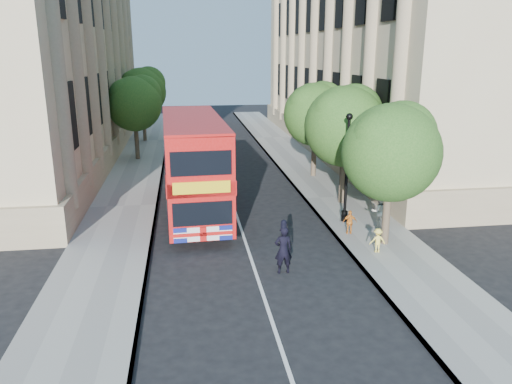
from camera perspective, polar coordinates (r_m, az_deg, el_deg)
name	(u,v)px	position (r m, az deg, el deg)	size (l,w,h in m)	color
ground	(260,286)	(17.90, 0.49, -10.73)	(120.00, 120.00, 0.00)	black
pavement_right	(335,198)	(28.23, 8.99, -0.67)	(3.50, 80.00, 0.12)	gray
pavement_left	(124,207)	(27.21, -14.85, -1.65)	(3.50, 80.00, 0.12)	gray
building_right	(386,37)	(43.00, 14.59, 16.74)	(12.00, 38.00, 18.00)	#C5AD89
building_left	(22,36)	(41.41, -25.17, 15.84)	(12.00, 38.00, 18.00)	#C5AD89
tree_right_near	(392,147)	(20.93, 15.29, 4.95)	(4.00, 4.00, 6.08)	#473828
tree_right_mid	(346,122)	(26.43, 10.21, 7.89)	(4.20, 4.20, 6.37)	#473828
tree_right_far	(316,111)	(32.15, 6.84, 9.18)	(4.00, 4.00, 6.15)	#473828
tree_left_far	(135,101)	(38.17, -13.70, 10.10)	(4.00, 4.00, 6.30)	#473828
tree_left_back	(143,89)	(46.10, -12.84, 11.41)	(4.20, 4.20, 6.65)	#473828
lamp_post	(347,173)	(23.69, 10.32, 2.20)	(0.32, 0.32, 5.16)	black
double_decker_bus	(193,163)	(24.92, -7.16, 3.34)	(3.17, 10.50, 4.80)	#B90F0C
box_van	(187,176)	(27.28, -7.92, 1.78)	(2.12, 5.12, 2.92)	black
police_constable	(283,250)	(18.58, 3.14, -6.62)	(0.67, 0.44, 1.83)	black
woman_pedestrian	(379,211)	(23.68, 13.88, -2.15)	(0.73, 0.57, 1.49)	silver
child_a	(350,222)	(22.56, 10.67, -3.41)	(0.64, 0.27, 1.09)	orange
child_b	(378,240)	(20.82, 13.72, -5.39)	(0.65, 0.37, 1.00)	#F9E054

